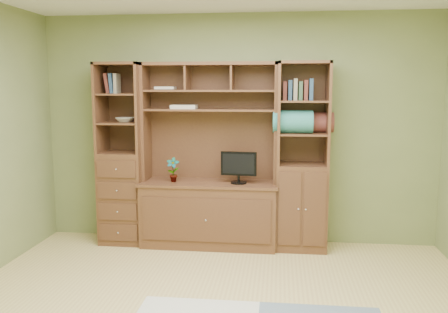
# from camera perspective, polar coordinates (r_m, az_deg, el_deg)

# --- Properties ---
(room) EXTENTS (4.60, 4.10, 2.64)m
(room) POSITION_cam_1_polar(r_m,az_deg,el_deg) (3.47, -1.31, 0.41)
(room) COLOR #D8BB71
(room) RESTS_ON ground
(center_hutch) EXTENTS (1.54, 0.53, 2.05)m
(center_hutch) POSITION_cam_1_polar(r_m,az_deg,el_deg) (5.25, -1.83, 0.07)
(center_hutch) COLOR #54311D
(center_hutch) RESTS_ON ground
(left_tower) EXTENTS (0.50, 0.45, 2.05)m
(left_tower) POSITION_cam_1_polar(r_m,az_deg,el_deg) (5.52, -12.09, 0.30)
(left_tower) COLOR #54311D
(left_tower) RESTS_ON ground
(right_tower) EXTENTS (0.55, 0.45, 2.05)m
(right_tower) POSITION_cam_1_polar(r_m,az_deg,el_deg) (5.24, 9.39, -0.06)
(right_tower) COLOR #54311D
(right_tower) RESTS_ON ground
(monitor) EXTENTS (0.41, 0.21, 0.48)m
(monitor) POSITION_cam_1_polar(r_m,az_deg,el_deg) (5.18, 1.78, -0.63)
(monitor) COLOR black
(monitor) RESTS_ON center_hutch
(orchid) EXTENTS (0.14, 0.10, 0.27)m
(orchid) POSITION_cam_1_polar(r_m,az_deg,el_deg) (5.31, -6.17, -1.60)
(orchid) COLOR #AE463A
(orchid) RESTS_ON center_hutch
(magazines) EXTENTS (0.28, 0.21, 0.04)m
(magazines) POSITION_cam_1_polar(r_m,az_deg,el_deg) (5.34, -4.81, 5.98)
(magazines) COLOR #C0B4A3
(magazines) RESTS_ON center_hutch
(bowl) EXTENTS (0.21, 0.21, 0.05)m
(bowl) POSITION_cam_1_polar(r_m,az_deg,el_deg) (5.47, -11.77, 4.35)
(bowl) COLOR beige
(bowl) RESTS_ON left_tower
(blanket_teal) EXTENTS (0.42, 0.24, 0.24)m
(blanket_teal) POSITION_cam_1_polar(r_m,az_deg,el_deg) (5.14, 8.28, 4.16)
(blanket_teal) COLOR #2E7A73
(blanket_teal) RESTS_ON right_tower
(blanket_red) EXTENTS (0.40, 0.22, 0.22)m
(blanket_red) POSITION_cam_1_polar(r_m,az_deg,el_deg) (5.28, 10.89, 4.07)
(blanket_red) COLOR brown
(blanket_red) RESTS_ON right_tower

